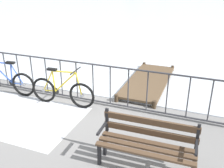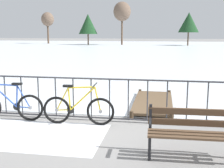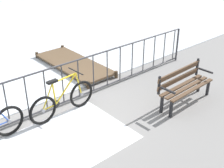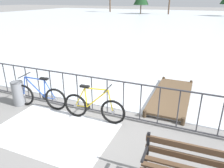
{
  "view_description": "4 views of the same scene",
  "coord_description": "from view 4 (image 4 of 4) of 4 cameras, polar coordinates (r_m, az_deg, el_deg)",
  "views": [
    {
      "loc": [
        3.2,
        -5.19,
        2.98
      ],
      "look_at": [
        1.09,
        0.23,
        0.51
      ],
      "focal_mm": 40.62,
      "sensor_mm": 36.0,
      "label": 1
    },
    {
      "loc": [
        1.91,
        -6.75,
        2.18
      ],
      "look_at": [
        0.68,
        0.38,
        0.86
      ],
      "focal_mm": 46.79,
      "sensor_mm": 36.0,
      "label": 2
    },
    {
      "loc": [
        -2.97,
        -5.44,
        3.77
      ],
      "look_at": [
        1.12,
        -0.73,
        0.55
      ],
      "focal_mm": 48.0,
      "sensor_mm": 36.0,
      "label": 3
    },
    {
      "loc": [
        2.33,
        -4.67,
        2.98
      ],
      "look_at": [
        0.22,
        0.35,
        0.79
      ],
      "focal_mm": 34.37,
      "sensor_mm": 36.0,
      "label": 4
    }
  ],
  "objects": [
    {
      "name": "bicycle_near_railing",
      "position": [
        6.51,
        -18.75,
        -3.01
      ],
      "size": [
        1.71,
        0.52,
        0.97
      ],
      "color": "black",
      "rests_on": "ground"
    },
    {
      "name": "wooden_dock",
      "position": [
        7.02,
        15.5,
        -3.01
      ],
      "size": [
        1.1,
        2.91,
        0.2
      ],
      "color": "brown",
      "rests_on": "ground"
    },
    {
      "name": "railing_fence",
      "position": [
        5.76,
        -3.36,
        -3.03
      ],
      "size": [
        9.06,
        0.06,
        1.07
      ],
      "color": "#38383D",
      "rests_on": "ground"
    },
    {
      "name": "park_bench",
      "position": [
        3.81,
        20.84,
        -20.24
      ],
      "size": [
        1.61,
        0.53,
        0.89
      ],
      "color": "brown",
      "rests_on": "ground"
    },
    {
      "name": "ground_plane",
      "position": [
        6.01,
        -3.24,
        -7.87
      ],
      "size": [
        160.0,
        160.0,
        0.0
      ],
      "primitive_type": "plane",
      "color": "gray"
    },
    {
      "name": "trash_bin",
      "position": [
        6.91,
        -23.68,
        -2.24
      ],
      "size": [
        0.35,
        0.35,
        0.73
      ],
      "color": "gray",
      "rests_on": "ground"
    },
    {
      "name": "frozen_pond",
      "position": [
        33.29,
        19.46,
        15.62
      ],
      "size": [
        80.0,
        56.0,
        0.03
      ],
      "primitive_type": "cube",
      "color": "silver",
      "rests_on": "ground"
    },
    {
      "name": "snow_patch",
      "position": [
        5.47,
        -15.31,
        -12.0
      ],
      "size": [
        2.85,
        1.88,
        0.01
      ],
      "primitive_type": "cube",
      "color": "white",
      "rests_on": "ground"
    },
    {
      "name": "bicycle_second",
      "position": [
        5.57,
        -4.92,
        -6.19
      ],
      "size": [
        1.71,
        0.52,
        0.97
      ],
      "color": "black",
      "rests_on": "ground"
    }
  ]
}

